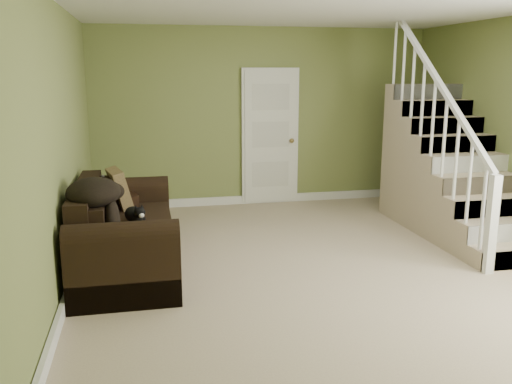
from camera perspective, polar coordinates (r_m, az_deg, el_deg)
name	(u,v)px	position (r m, az deg, el deg)	size (l,w,h in m)	color
floor	(319,263)	(5.79, 6.68, -7.40)	(5.00, 5.50, 0.01)	tan
ceiling	(326,3)	(5.48, 7.41, 19.10)	(5.00, 5.50, 0.01)	white
wall_back	(263,117)	(8.12, 0.75, 7.88)	(5.00, 0.04, 2.60)	olive
wall_front	(494,205)	(3.05, 23.80, -1.26)	(5.00, 0.04, 2.60)	olive
wall_left	(60,147)	(5.24, -19.90, 4.49)	(0.04, 5.50, 2.60)	olive
baseboard_back	(263,199)	(8.29, 0.77, -0.72)	(5.00, 0.04, 0.12)	white
baseboard_left	(74,275)	(5.54, -18.62, -8.28)	(0.04, 5.50, 0.12)	white
door	(270,137)	(8.13, 1.51, 5.79)	(0.86, 0.12, 2.02)	white
staircase	(446,178)	(7.30, 19.40, 1.39)	(1.00, 2.51, 2.82)	tan
sofa	(122,236)	(5.69, -13.95, -4.52)	(0.95, 2.21, 0.87)	black
side_table	(113,218)	(6.48, -14.79, -2.68)	(0.61, 0.61, 0.83)	black
cat	(134,215)	(5.59, -12.70, -2.36)	(0.29, 0.44, 0.22)	black
banana	(129,234)	(5.17, -13.24, -4.28)	(0.05, 0.19, 0.05)	yellow
throw_pillow	(120,191)	(6.25, -14.10, 0.14)	(0.12, 0.48, 0.48)	#48301D
throw_blanket	(93,192)	(5.10, -16.75, -0.03)	(0.47, 0.63, 0.26)	black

